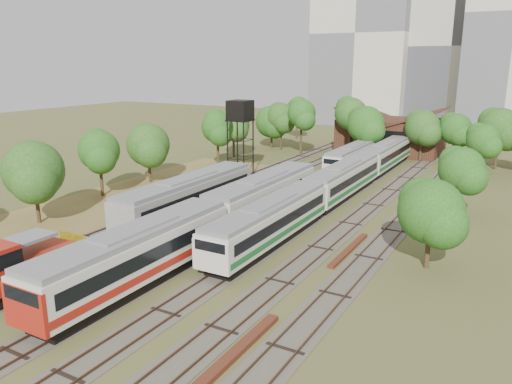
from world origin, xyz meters
The scene contains 17 objects.
ground centered at (0.00, 0.00, 0.00)m, with size 240.00×240.00×0.00m, color #475123.
dry_grass_patch centered at (-18.00, 8.00, 0.02)m, with size 14.00×60.00×0.04m, color brown.
tracks centered at (-0.67, 25.00, 0.04)m, with size 24.60×80.00×0.19m.
railcar_red_set centered at (-2.00, 6.67, 2.14)m, with size 3.27×34.58×4.05m.
railcar_green_set centered at (2.00, 26.67, 1.93)m, with size 2.95×52.08×3.65m.
railcar_rear centered at (-2.00, 41.53, 1.76)m, with size 2.69×16.08×3.32m.
shunter_locomotive centered at (-8.00, -6.87, 1.86)m, with size 2.93×8.10×3.83m.
old_grey_coach centered at (-8.00, 11.56, 2.22)m, with size 3.28×18.00×4.06m.
water_tower centered at (-13.61, 30.37, 8.32)m, with size 2.85×2.85×9.88m.
rail_pile_near centered at (8.00, -6.18, 0.15)m, with size 0.62×9.24×0.31m, color #5E2A1A.
rail_pile_far centered at (8.20, 11.06, 0.13)m, with size 0.50×8.07×0.26m, color #5E2A1A.
maintenance_shed centered at (-1.00, 57.98, 2.91)m, with size 16.45×11.55×7.58m.
tree_band_left centered at (-20.69, 26.27, 5.05)m, with size 8.40×74.76×8.19m.
tree_band_far centered at (4.93, 50.95, 5.79)m, with size 49.18×10.31×9.23m.
tree_band_right centered at (14.21, 25.13, 4.53)m, with size 4.71×38.71×6.97m.
tower_left centered at (-18.00, 95.00, 21.00)m, with size 22.00×16.00×42.00m, color beige.
tower_centre centered at (2.00, 100.00, 18.00)m, with size 20.00×18.00×36.00m, color beige.
Camera 1 is at (20.10, -25.05, 14.62)m, focal length 35.00 mm.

